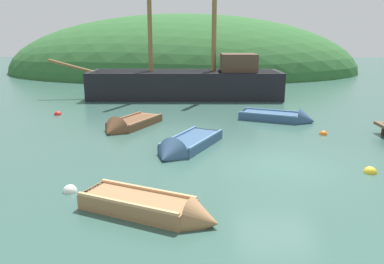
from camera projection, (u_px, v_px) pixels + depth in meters
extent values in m
plane|color=#33564C|center=(278.00, 165.00, 12.08)|extent=(120.00, 120.00, 0.00)
cylinder|color=#3A2D21|center=(384.00, 136.00, 15.83)|extent=(0.28, 0.28, 1.08)
ellipsoid|color=#2D602D|center=(183.00, 71.00, 43.20)|extent=(38.15, 25.05, 12.48)
cube|color=black|center=(185.00, 91.00, 24.93)|extent=(12.29, 3.67, 2.52)
cube|color=#997A51|center=(185.00, 72.00, 24.63)|extent=(11.80, 3.38, 0.10)
cylinder|color=olive|center=(72.00, 66.00, 24.58)|extent=(2.95, 0.26, 0.97)
cylinder|color=olive|center=(149.00, 4.00, 23.61)|extent=(0.28, 0.28, 8.25)
cylinder|color=olive|center=(214.00, 11.00, 23.70)|extent=(0.30, 0.30, 7.43)
cube|color=#4C3828|center=(238.00, 62.00, 24.47)|extent=(2.24, 2.45, 1.10)
cube|color=#335175|center=(270.00, 117.00, 18.48)|extent=(3.05, 2.21, 0.46)
cone|color=#335175|center=(307.00, 121.00, 17.81)|extent=(1.09, 1.36, 1.19)
cube|color=#4F75A1|center=(243.00, 114.00, 18.98)|extent=(0.54, 1.09, 0.32)
cube|color=#4F75A1|center=(280.00, 115.00, 18.25)|extent=(0.60, 1.13, 0.05)
cube|color=#4F75A1|center=(260.00, 113.00, 18.63)|extent=(0.60, 1.13, 0.05)
cube|color=#4F75A1|center=(267.00, 115.00, 17.90)|extent=(2.55, 1.10, 0.07)
cube|color=#4F75A1|center=(273.00, 110.00, 18.94)|extent=(2.55, 1.10, 0.07)
cube|color=brown|center=(135.00, 124.00, 17.29)|extent=(2.27, 2.99, 0.42)
cone|color=brown|center=(112.00, 132.00, 15.81)|extent=(1.36, 1.11, 1.19)
cube|color=#8E6242|center=(151.00, 117.00, 18.42)|extent=(1.07, 0.58, 0.30)
cube|color=#8E6242|center=(129.00, 122.00, 16.84)|extent=(1.12, 0.64, 0.05)
cube|color=#8E6242|center=(141.00, 118.00, 17.67)|extent=(1.12, 0.64, 0.05)
cube|color=#8E6242|center=(124.00, 117.00, 17.48)|extent=(1.18, 2.46, 0.07)
cube|color=#8E6242|center=(146.00, 120.00, 16.98)|extent=(1.18, 2.46, 0.07)
cube|color=#335175|center=(192.00, 143.00, 14.14)|extent=(2.34, 3.19, 0.43)
cone|color=#335175|center=(168.00, 157.00, 12.55)|extent=(1.36, 1.14, 1.17)
cube|color=#4F75A1|center=(208.00, 133.00, 15.36)|extent=(1.06, 0.57, 0.30)
cube|color=#4F75A1|center=(186.00, 143.00, 13.65)|extent=(1.10, 0.64, 0.05)
cube|color=#4F75A1|center=(198.00, 136.00, 14.55)|extent=(1.10, 0.64, 0.05)
cube|color=#4F75A1|center=(179.00, 135.00, 14.32)|extent=(1.28, 2.65, 0.07)
cube|color=#4F75A1|center=(207.00, 139.00, 13.84)|extent=(1.28, 2.65, 0.07)
cube|color=#9E7047|center=(137.00, 207.00, 8.87)|extent=(2.85, 1.96, 0.48)
cone|color=#9E7047|center=(204.00, 221.00, 8.19)|extent=(0.99, 1.12, 0.93)
cube|color=tan|center=(92.00, 194.00, 9.37)|extent=(0.46, 0.86, 0.34)
cube|color=tan|center=(155.00, 203.00, 8.63)|extent=(0.52, 0.90, 0.05)
cube|color=tan|center=(120.00, 196.00, 9.01)|extent=(0.52, 0.90, 0.05)
cube|color=tan|center=(126.00, 203.00, 8.41)|extent=(2.45, 1.12, 0.07)
cube|color=tan|center=(147.00, 189.00, 9.20)|extent=(2.45, 1.12, 0.07)
sphere|color=orange|center=(323.00, 135.00, 15.76)|extent=(0.33, 0.33, 0.33)
sphere|color=yellow|center=(370.00, 173.00, 11.39)|extent=(0.38, 0.38, 0.38)
sphere|color=white|center=(70.00, 192.00, 10.03)|extent=(0.37, 0.37, 0.37)
sphere|color=red|center=(58.00, 115.00, 19.64)|extent=(0.38, 0.38, 0.38)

